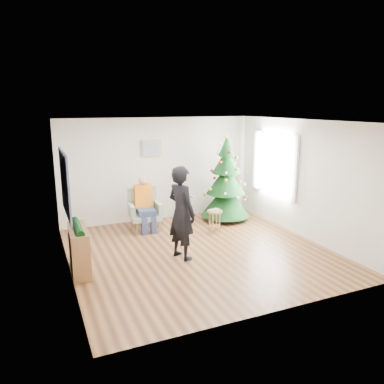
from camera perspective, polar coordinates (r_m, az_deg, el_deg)
name	(u,v)px	position (r m, az deg, el deg)	size (l,w,h in m)	color
floor	(199,251)	(7.68, 1.10, -9.03)	(5.00, 5.00, 0.00)	brown
ceiling	(200,121)	(7.12, 1.20, 10.74)	(5.00, 5.00, 0.00)	white
wall_back	(159,169)	(9.58, -5.07, 3.48)	(5.00, 5.00, 0.00)	silver
wall_front	(276,226)	(5.20, 12.68, -5.07)	(5.00, 5.00, 0.00)	silver
wall_left	(65,202)	(6.68, -18.77, -1.40)	(5.00, 5.00, 0.00)	silver
wall_right	(302,179)	(8.61, 16.48, 1.90)	(5.00, 5.00, 0.00)	silver
window_panel	(275,164)	(9.34, 12.51, 4.21)	(0.04, 1.30, 1.40)	white
curtains	(274,164)	(9.32, 12.36, 4.20)	(0.05, 1.75, 1.50)	white
christmas_tree	(226,181)	(9.54, 5.20, 1.64)	(1.24, 1.24, 2.24)	#3F2816
stool	(215,221)	(8.67, 3.46, -4.51)	(0.36, 0.36, 0.53)	brown
laptop	(215,210)	(8.59, 3.48, -2.78)	(0.29, 0.19, 0.02)	silver
armchair	(145,215)	(8.92, -7.24, -3.48)	(0.77, 0.71, 0.99)	gray
seated_person	(145,203)	(8.79, -7.22, -1.71)	(0.42, 0.60, 1.29)	navy
standing_man	(181,213)	(7.08, -1.62, -3.20)	(0.66, 0.43, 1.81)	black
game_controller	(191,197)	(7.05, -0.09, -0.74)	(0.04, 0.13, 0.04)	white
console	(79,250)	(6.97, -16.83, -8.45)	(0.30, 1.00, 0.80)	brown
garland	(77,227)	(6.83, -17.06, -5.17)	(0.14, 0.14, 0.90)	black
tapestry	(65,184)	(6.92, -18.81, 1.21)	(0.03, 1.50, 1.15)	black
framed_picture	(151,148)	(9.41, -6.23, 6.66)	(0.52, 0.05, 0.42)	tan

